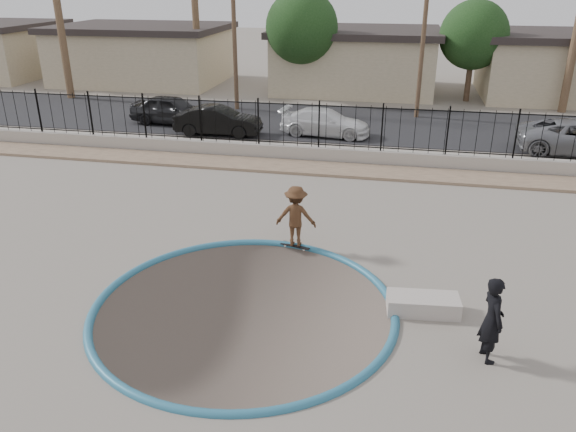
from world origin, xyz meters
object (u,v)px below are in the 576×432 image
(car_b, at_px, (218,121))
(concrete_ledge, at_px, (423,304))
(skater, at_px, (296,219))
(car_a, at_px, (172,110))
(skateboard, at_px, (296,246))
(car_c, at_px, (325,122))
(videographer, at_px, (492,320))

(car_b, bearing_deg, concrete_ledge, -148.32)
(concrete_ledge, relative_size, car_b, 0.39)
(skater, xyz_separation_m, concrete_ledge, (3.43, -2.65, -0.66))
(concrete_ledge, bearing_deg, skater, 142.29)
(skater, distance_m, car_a, 15.47)
(concrete_ledge, xyz_separation_m, car_a, (-12.25, 15.35, 0.56))
(skateboard, bearing_deg, car_c, 109.64)
(videographer, bearing_deg, skateboard, 32.64)
(car_c, bearing_deg, car_a, 90.65)
(skater, xyz_separation_m, videographer, (4.64, -4.10, 0.04))
(skateboard, distance_m, car_b, 12.56)
(skater, bearing_deg, car_a, -56.49)
(car_b, xyz_separation_m, car_c, (4.98, 0.90, -0.05))
(skateboard, xyz_separation_m, car_b, (-5.84, 11.10, 0.64))
(skater, relative_size, skateboard, 1.92)
(concrete_ledge, bearing_deg, car_b, 123.97)
(videographer, relative_size, concrete_ledge, 1.13)
(skateboard, height_order, videographer, videographer)
(concrete_ledge, bearing_deg, car_c, 106.29)
(videographer, height_order, car_b, videographer)
(car_c, bearing_deg, skater, -170.25)
(skater, xyz_separation_m, skateboard, (0.00, 0.00, -0.80))
(car_b, bearing_deg, car_a, 59.48)
(car_c, bearing_deg, car_b, 105.91)
(skateboard, xyz_separation_m, videographer, (4.64, -4.10, 0.84))
(skater, height_order, concrete_ledge, skater)
(concrete_ledge, relative_size, car_a, 0.38)
(car_a, height_order, car_c, car_a)
(car_a, bearing_deg, car_b, -114.07)
(skater, distance_m, concrete_ledge, 4.38)
(videographer, distance_m, car_c, 17.02)
(skateboard, xyz_separation_m, car_c, (-0.86, 12.01, 0.59))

